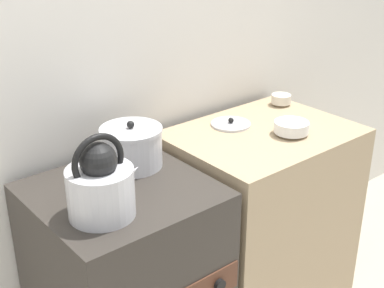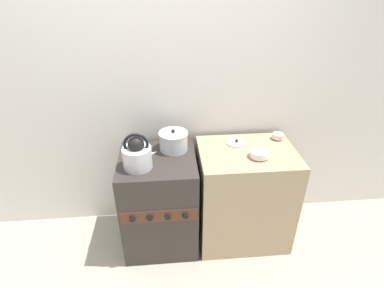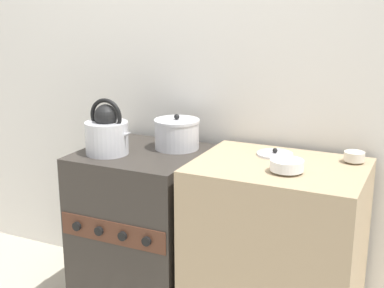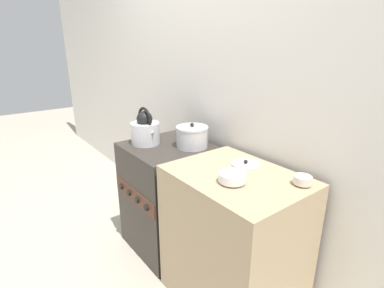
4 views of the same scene
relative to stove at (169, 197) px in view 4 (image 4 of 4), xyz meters
name	(u,v)px [view 4 (image 4 of 4)]	position (x,y,z in m)	size (l,w,h in m)	color
ground_plane	(139,256)	(0.00, -0.29, -0.42)	(12.00, 12.00, 0.00)	#B2A893
wall_back	(206,85)	(0.00, 0.36, 0.83)	(7.00, 0.06, 2.50)	silver
stove	(169,197)	(0.00, 0.00, 0.00)	(0.59, 0.60, 0.84)	#332D28
counter	(233,241)	(0.71, 0.00, 0.01)	(0.76, 0.57, 0.87)	tan
kettle	(145,130)	(-0.13, -0.10, 0.53)	(0.26, 0.21, 0.28)	silver
cooking_pot	(192,137)	(0.13, 0.13, 0.50)	(0.23, 0.23, 0.18)	silver
enamel_bowl	(232,177)	(0.77, -0.09, 0.48)	(0.14, 0.14, 0.06)	white
small_ceramic_bowl	(303,180)	(1.00, 0.17, 0.48)	(0.09, 0.09, 0.05)	beige
loose_pot_lid	(246,164)	(0.65, 0.14, 0.45)	(0.17, 0.17, 0.03)	silver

